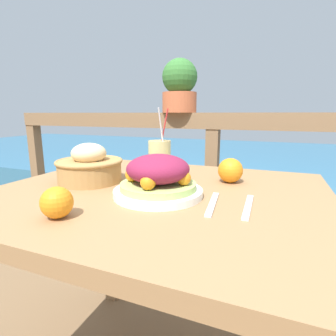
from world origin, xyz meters
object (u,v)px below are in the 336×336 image
object	(u,v)px
bread_basket	(90,166)
potted_plant	(180,86)
salad_plate	(158,178)
drink_glass	(160,159)

from	to	relation	value
bread_basket	potted_plant	world-z (taller)	potted_plant
salad_plate	drink_glass	bearing A→B (deg)	112.39
salad_plate	drink_glass	xyz separation A→B (m)	(-0.08, 0.19, 0.02)
drink_glass	bread_basket	world-z (taller)	drink_glass
potted_plant	drink_glass	bearing A→B (deg)	-76.62
salad_plate	bread_basket	xyz separation A→B (m)	(-0.28, 0.06, 0.00)
salad_plate	potted_plant	distance (m)	0.91
drink_glass	potted_plant	bearing A→B (deg)	103.38
salad_plate	drink_glass	world-z (taller)	drink_glass
salad_plate	potted_plant	size ratio (longest dim) A/B	0.84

